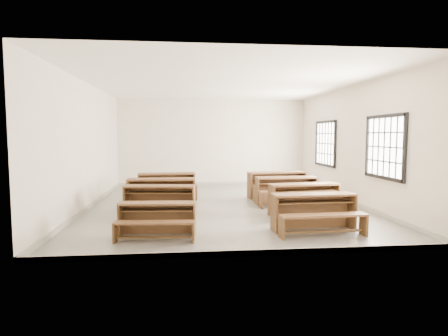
{
  "coord_description": "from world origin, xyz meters",
  "views": [
    {
      "loc": [
        -1.01,
        -9.81,
        1.86
      ],
      "look_at": [
        0.0,
        0.0,
        1.0
      ],
      "focal_mm": 30.0,
      "sensor_mm": 36.0,
      "label": 1
    }
  ],
  "objects": [
    {
      "name": "desk_set_6",
      "position": [
        1.7,
        -0.03,
        0.43
      ],
      "size": [
        1.68,
        0.91,
        0.74
      ],
      "rotation": [
        0.0,
        0.0,
        0.03
      ],
      "color": "brown",
      "rests_on": "ground"
    },
    {
      "name": "desk_set_3",
      "position": [
        -1.58,
        1.29,
        0.44
      ],
      "size": [
        1.74,
        1.03,
        0.75
      ],
      "rotation": [
        0.0,
        0.0,
        0.1
      ],
      "color": "brown",
      "rests_on": "ground"
    },
    {
      "name": "desk_set_7",
      "position": [
        1.71,
        1.04,
        0.45
      ],
      "size": [
        1.82,
        1.09,
        0.78
      ],
      "rotation": [
        0.0,
        0.0,
        0.12
      ],
      "color": "brown",
      "rests_on": "ground"
    },
    {
      "name": "desk_set_4",
      "position": [
        1.48,
        -2.85,
        0.42
      ],
      "size": [
        1.65,
        0.9,
        0.73
      ],
      "rotation": [
        0.0,
        0.0,
        0.04
      ],
      "color": "brown",
      "rests_on": "ground"
    },
    {
      "name": "desk_set_1",
      "position": [
        -1.61,
        -1.27,
        0.42
      ],
      "size": [
        1.69,
        1.02,
        0.72
      ],
      "rotation": [
        0.0,
        0.0,
        -0.12
      ],
      "color": "brown",
      "rests_on": "ground"
    },
    {
      "name": "room",
      "position": [
        0.09,
        0.0,
        2.14
      ],
      "size": [
        8.5,
        8.5,
        3.2
      ],
      "color": "slate",
      "rests_on": "ground"
    },
    {
      "name": "desk_set_5",
      "position": [
        1.75,
        -1.44,
        0.43
      ],
      "size": [
        1.74,
        1.05,
        0.74
      ],
      "rotation": [
        0.0,
        0.0,
        0.12
      ],
      "color": "brown",
      "rests_on": "ground"
    },
    {
      "name": "desk_set_0",
      "position": [
        -1.54,
        -2.94,
        0.37
      ],
      "size": [
        1.44,
        0.82,
        0.63
      ],
      "rotation": [
        0.0,
        0.0,
        -0.07
      ],
      "color": "brown",
      "rests_on": "ground"
    },
    {
      "name": "desk_set_2",
      "position": [
        -1.63,
        -0.3,
        0.45
      ],
      "size": [
        1.72,
        0.91,
        0.77
      ],
      "rotation": [
        0.0,
        0.0,
        -0.02
      ],
      "color": "brown",
      "rests_on": "ground"
    }
  ]
}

